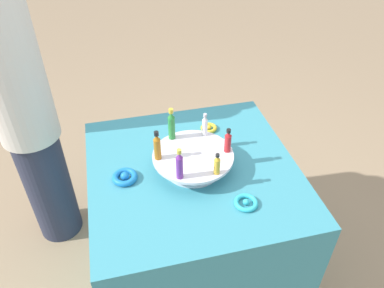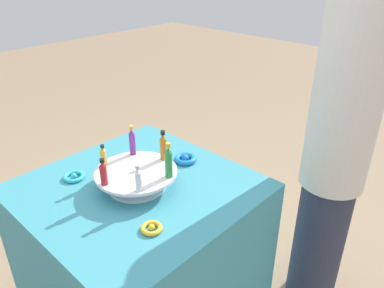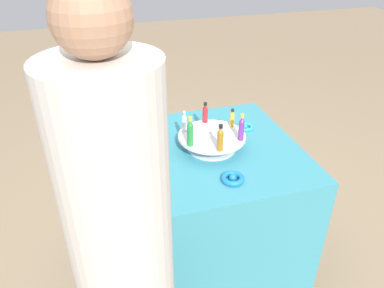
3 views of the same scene
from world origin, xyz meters
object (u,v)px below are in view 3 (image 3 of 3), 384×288
Objects in this scene: bottle_amber at (220,139)px; person_figure at (126,275)px; display_stand at (212,140)px; ribbon_bow_blue at (234,178)px; bottle_green at (190,132)px; bottle_red at (205,113)px; bottle_purple at (241,128)px; ribbon_bow_gold at (157,140)px; bottle_clear at (184,122)px; ribbon_bow_teal at (245,127)px; bottle_gold at (232,118)px.

bottle_amber is 0.08× the size of person_figure.
display_stand is 3.24× the size of ribbon_bow_blue.
bottle_red is at bearing -34.38° from bottle_green.
bottle_red is (0.22, 0.10, -0.01)m from bottle_purple.
display_stand is at bearing -119.13° from ribbon_bow_gold.
bottle_green reaches higher than bottle_purple.
bottle_amber is at bearing 175.62° from display_stand.
display_stand is 0.28m from ribbon_bow_blue.
person_figure is at bearing 129.21° from ribbon_bow_blue.
bottle_clear is 1.38× the size of ribbon_bow_gold.
bottle_red is at bearing 90.85° from ribbon_bow_teal.
bottle_purple is at bearing -124.38° from display_stand.
ribbon_bow_teal is (0.20, -0.36, -0.13)m from bottle_green.
bottle_purple reaches higher than ribbon_bow_teal.
bottle_amber is 0.74m from person_figure.
bottle_clear is at bearing 100.22° from ribbon_bow_teal.
bottle_green is 1.44× the size of ribbon_bow_blue.
bottle_purple reaches higher than bottle_clear.
bottle_amber is (-0.08, -0.11, -0.01)m from bottle_green.
display_stand is 0.15m from bottle_gold.
ribbon_bow_teal is (0.22, -0.12, -0.12)m from bottle_purple.
bottle_amber is 0.38m from ribbon_bow_gold.
bottle_red is 0.27m from ribbon_bow_gold.
ribbon_bow_blue is (-0.14, -0.01, -0.12)m from bottle_amber.
bottle_green reaches higher than ribbon_bow_gold.
bottle_gold is (0.12, -0.25, -0.02)m from bottle_green.
bottle_green reaches higher than bottle_clear.
ribbon_bow_teal is (0.14, -0.24, -0.04)m from display_stand.
ribbon_bow_teal is 1.11m from person_figure.
bottle_gold is at bearing -3.84° from person_figure.
bottle_amber is 1.45× the size of ribbon_bow_teal.
bottle_clear reaches higher than ribbon_bow_teal.
bottle_amber is 1.39× the size of bottle_gold.
bottle_amber is 0.97× the size of bottle_purple.
ribbon_bow_gold is at bearing 18.44° from person_figure.
ribbon_bow_blue is 0.06× the size of person_figure.
bottle_amber is 1.21× the size of bottle_red.
person_figure reaches higher than bottle_red.
bottle_amber reaches higher than ribbon_bow_teal.
ribbon_bow_blue is 0.65m from person_figure.
bottle_red is (0.27, -0.02, -0.01)m from bottle_amber.
bottle_purple is 1.43× the size of bottle_gold.
bottle_gold is at bearing -101.49° from ribbon_bow_gold.
bottle_red is at bearing -0.88° from ribbon_bow_blue.
ribbon_bow_gold is (0.07, 0.36, -0.11)m from bottle_gold.
ribbon_bow_gold is at bearing 90.89° from bottle_red.
ribbon_bow_gold is (-0.00, 0.25, -0.11)m from bottle_red.
bottle_clear is 0.37m from ribbon_bow_teal.
ribbon_bow_gold is (0.06, 0.13, -0.11)m from bottle_clear.
bottle_purple is (0.06, -0.12, 0.00)m from bottle_amber.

